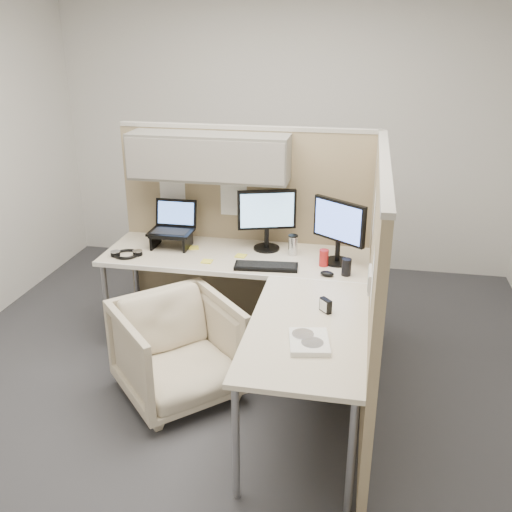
% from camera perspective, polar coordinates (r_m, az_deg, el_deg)
% --- Properties ---
extents(ground, '(4.50, 4.50, 0.00)m').
position_cam_1_polar(ground, '(4.12, -2.08, -12.22)').
color(ground, '#313136').
rests_on(ground, ground).
extents(partition_back, '(2.00, 0.36, 1.63)m').
position_cam_1_polar(partition_back, '(4.44, -2.59, 6.01)').
color(partition_back, '#9D8967').
rests_on(partition_back, ground).
extents(partition_right, '(0.07, 2.03, 1.63)m').
position_cam_1_polar(partition_right, '(3.58, 11.69, -3.26)').
color(partition_right, '#9D8967').
rests_on(partition_right, ground).
extents(desk, '(2.00, 1.98, 0.73)m').
position_cam_1_polar(desk, '(3.87, 0.01, -2.94)').
color(desk, beige).
rests_on(desk, ground).
extents(office_chair, '(0.98, 0.98, 0.74)m').
position_cam_1_polar(office_chair, '(3.82, -7.83, -8.94)').
color(office_chair, beige).
rests_on(office_chair, ground).
extents(monitor_left, '(0.43, 0.20, 0.47)m').
position_cam_1_polar(monitor_left, '(4.28, 1.09, 4.13)').
color(monitor_left, black).
rests_on(monitor_left, desk).
extents(monitor_right, '(0.38, 0.29, 0.47)m').
position_cam_1_polar(monitor_right, '(4.07, 8.28, 2.92)').
color(monitor_right, black).
rests_on(monitor_right, desk).
extents(laptop_station, '(0.33, 0.28, 0.34)m').
position_cam_1_polar(laptop_station, '(4.44, -8.36, 2.61)').
color(laptop_station, black).
rests_on(laptop_station, desk).
extents(keyboard, '(0.46, 0.19, 0.02)m').
position_cam_1_polar(keyboard, '(4.03, 1.02, -1.05)').
color(keyboard, black).
rests_on(keyboard, desk).
extents(mouse, '(0.11, 0.08, 0.03)m').
position_cam_1_polar(mouse, '(3.93, 7.12, -1.76)').
color(mouse, black).
rests_on(mouse, desk).
extents(travel_mug, '(0.07, 0.07, 0.16)m').
position_cam_1_polar(travel_mug, '(4.25, 3.72, 1.11)').
color(travel_mug, silver).
rests_on(travel_mug, desk).
extents(soda_can_green, '(0.07, 0.07, 0.12)m').
position_cam_1_polar(soda_can_green, '(3.94, 9.03, -1.10)').
color(soda_can_green, black).
rests_on(soda_can_green, desk).
extents(soda_can_silver, '(0.07, 0.07, 0.12)m').
position_cam_1_polar(soda_can_silver, '(4.07, 6.80, -0.19)').
color(soda_can_silver, '#B21E1E').
rests_on(soda_can_silver, desk).
extents(sticky_note_d, '(0.09, 0.09, 0.01)m').
position_cam_1_polar(sticky_note_d, '(4.23, -1.53, 0.01)').
color(sticky_note_d, yellow).
rests_on(sticky_note_d, desk).
extents(sticky_note_c, '(0.10, 0.10, 0.01)m').
position_cam_1_polar(sticky_note_c, '(4.41, -6.24, 0.83)').
color(sticky_note_c, yellow).
rests_on(sticky_note_c, desk).
extents(sticky_note_b, '(0.09, 0.09, 0.01)m').
position_cam_1_polar(sticky_note_b, '(4.02, -0.75, -1.19)').
color(sticky_note_b, yellow).
rests_on(sticky_note_b, desk).
extents(sticky_note_a, '(0.08, 0.08, 0.01)m').
position_cam_1_polar(sticky_note_a, '(4.15, -4.93, -0.54)').
color(sticky_note_a, yellow).
rests_on(sticky_note_a, desk).
extents(headphones, '(0.23, 0.23, 0.03)m').
position_cam_1_polar(headphones, '(4.35, -12.82, 0.21)').
color(headphones, black).
rests_on(headphones, desk).
extents(paper_stack, '(0.25, 0.30, 0.03)m').
position_cam_1_polar(paper_stack, '(3.10, 5.32, -8.53)').
color(paper_stack, white).
rests_on(paper_stack, desk).
extents(desk_clock, '(0.08, 0.08, 0.08)m').
position_cam_1_polar(desk_clock, '(3.43, 6.97, -4.94)').
color(desk_clock, black).
rests_on(desk_clock, desk).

